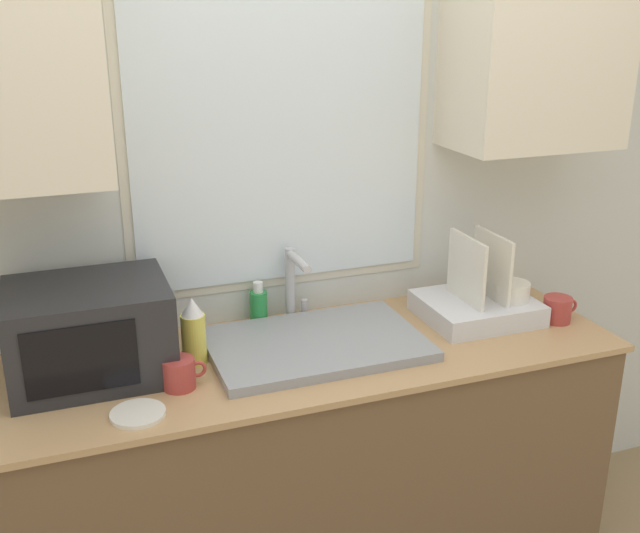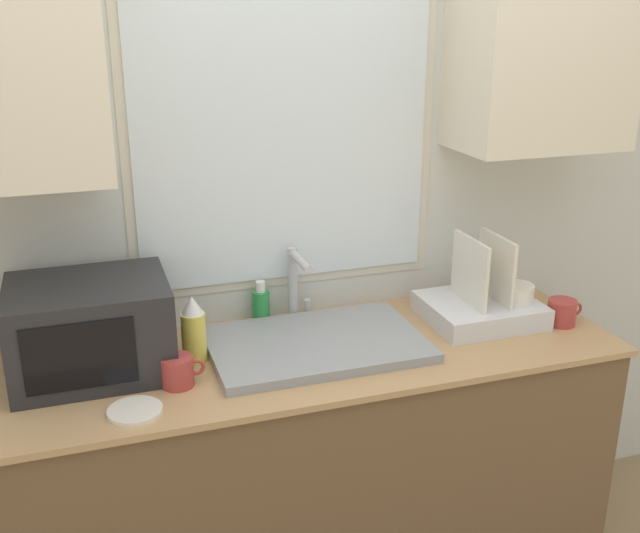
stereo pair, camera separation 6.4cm
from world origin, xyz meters
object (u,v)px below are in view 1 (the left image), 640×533
faucet (294,279)px  soap_bottle (259,306)px  mug_near_sink (180,373)px  spray_bottle (193,332)px  microwave (90,331)px  dish_rack (480,302)px

faucet → soap_bottle: bearing=165.5°
mug_near_sink → spray_bottle: bearing=63.6°
faucet → microwave: microwave is taller
spray_bottle → soap_bottle: bearing=39.6°
microwave → dish_rack: dish_rack is taller
spray_bottle → mug_near_sink: (-0.07, -0.14, -0.05)m
soap_bottle → mug_near_sink: (-0.33, -0.35, -0.02)m
faucet → dish_rack: 0.63m
spray_bottle → soap_bottle: (0.26, 0.21, -0.04)m
microwave → spray_bottle: microwave is taller
microwave → spray_bottle: (0.29, -0.02, -0.04)m
faucet → microwave: (-0.66, -0.16, -0.02)m
soap_bottle → microwave: bearing=-161.0°
faucet → spray_bottle: (-0.37, -0.18, -0.05)m
dish_rack → spray_bottle: 0.96m
faucet → mug_near_sink: faucet is taller
dish_rack → spray_bottle: bearing=179.6°
microwave → faucet: bearing=13.5°
faucet → mug_near_sink: 0.56m
dish_rack → mug_near_sink: 1.04m
faucet → spray_bottle: bearing=-153.8°
microwave → soap_bottle: size_ratio=3.07×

